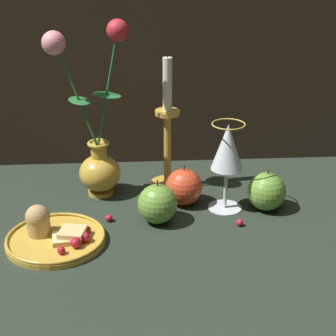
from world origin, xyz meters
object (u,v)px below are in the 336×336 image
at_px(vase, 97,145).
at_px(apple_near_glass, 267,191).
at_px(plate_with_pastries, 53,235).
at_px(wine_glass, 227,151).
at_px(apple_at_table_edge, 158,204).
at_px(candlestick, 167,138).
at_px(apple_beside_vase, 184,187).

distance_m(vase, apple_near_glass, 0.38).
bearing_deg(plate_with_pastries, vase, 68.87).
xyz_separation_m(wine_glass, apple_near_glass, (0.09, -0.01, -0.09)).
distance_m(apple_near_glass, apple_at_table_edge, 0.24).
distance_m(candlestick, apple_near_glass, 0.25).
relative_size(apple_beside_vase, apple_at_table_edge, 0.99).
relative_size(vase, apple_at_table_edge, 4.15).
bearing_deg(apple_near_glass, apple_beside_vase, 168.77).
bearing_deg(apple_beside_vase, apple_near_glass, -11.23).
relative_size(wine_glass, apple_beside_vase, 2.08).
bearing_deg(plate_with_pastries, apple_near_glass, 13.99).
relative_size(vase, apple_beside_vase, 4.21).
xyz_separation_m(plate_with_pastries, wine_glass, (0.35, 0.12, 0.12)).
height_order(candlestick, apple_near_glass, candlestick).
bearing_deg(wine_glass, apple_near_glass, -5.58).
height_order(vase, apple_beside_vase, vase).
distance_m(plate_with_pastries, candlestick, 0.34).
bearing_deg(candlestick, plate_with_pastries, -134.93).
bearing_deg(apple_at_table_edge, vase, 133.07).
bearing_deg(apple_beside_vase, vase, 162.57).
bearing_deg(apple_near_glass, apple_at_table_edge, -169.91).
distance_m(vase, plate_with_pastries, 0.24).
height_order(vase, apple_near_glass, vase).
bearing_deg(apple_near_glass, wine_glass, 174.42).
xyz_separation_m(apple_near_glass, apple_at_table_edge, (-0.23, -0.04, -0.00)).
xyz_separation_m(plate_with_pastries, apple_near_glass, (0.43, 0.11, 0.02)).
bearing_deg(vase, candlestick, 12.08).
bearing_deg(apple_at_table_edge, apple_near_glass, 10.09).
relative_size(plate_with_pastries, apple_near_glass, 2.03).
height_order(wine_glass, candlestick, candlestick).
xyz_separation_m(vase, plate_with_pastries, (-0.08, -0.20, -0.10)).
height_order(plate_with_pastries, apple_near_glass, apple_near_glass).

